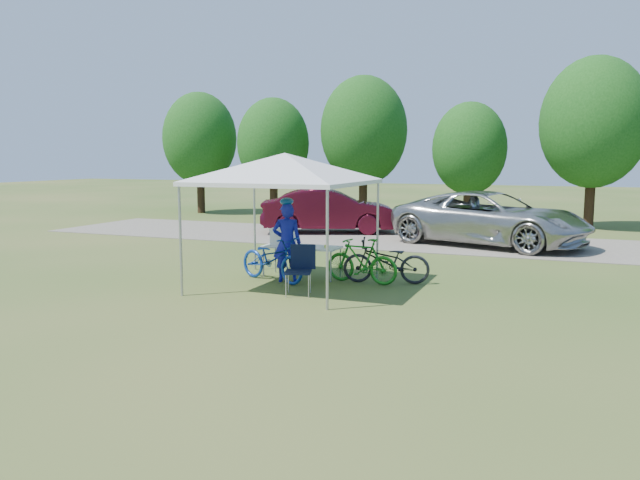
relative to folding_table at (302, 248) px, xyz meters
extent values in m
plane|color=#2D5119|center=(0.11, -1.08, -0.65)|extent=(100.00, 100.00, 0.00)
cube|color=gray|center=(0.11, 6.92, -0.64)|extent=(24.00, 5.00, 0.02)
cylinder|color=#A5A5AA|center=(-1.39, -2.58, 0.40)|extent=(0.05, 0.05, 2.10)
cylinder|color=#A5A5AA|center=(1.61, -2.58, 0.40)|extent=(0.05, 0.05, 2.10)
cylinder|color=#A5A5AA|center=(-1.39, 0.42, 0.40)|extent=(0.05, 0.05, 2.10)
cylinder|color=#A5A5AA|center=(1.61, 0.42, 0.40)|extent=(0.05, 0.05, 2.10)
cube|color=silver|center=(0.11, -1.08, 1.49)|extent=(3.15, 3.15, 0.08)
pyramid|color=silver|center=(0.11, -1.08, 2.08)|extent=(4.53, 4.53, 0.55)
cylinder|color=#382314|center=(-10.89, 12.92, 0.29)|extent=(0.36, 0.36, 1.89)
ellipsoid|color=#144711|center=(-10.89, 12.92, 2.86)|extent=(3.46, 3.46, 4.32)
cylinder|color=#382314|center=(-6.89, 12.62, 0.22)|extent=(0.36, 0.36, 1.75)
ellipsoid|color=#144711|center=(-6.89, 12.62, 2.60)|extent=(3.20, 3.20, 4.00)
cylinder|color=#382314|center=(-2.89, 13.22, 0.36)|extent=(0.36, 0.36, 2.03)
ellipsoid|color=#144711|center=(-2.89, 13.22, 3.12)|extent=(3.71, 3.71, 4.64)
cylinder|color=#382314|center=(1.61, 13.02, 0.15)|extent=(0.36, 0.36, 1.61)
ellipsoid|color=#144711|center=(1.61, 13.02, 2.34)|extent=(2.94, 2.94, 3.68)
cylinder|color=#382314|center=(6.11, 12.72, 0.40)|extent=(0.36, 0.36, 2.10)
ellipsoid|color=#144711|center=(6.11, 12.72, 3.25)|extent=(3.84, 3.84, 4.80)
cube|color=white|center=(0.00, 0.00, 0.02)|extent=(1.70, 0.71, 0.04)
cylinder|color=#A5A5AA|center=(-0.80, -0.30, -0.32)|extent=(0.04, 0.04, 0.66)
cylinder|color=#A5A5AA|center=(0.80, -0.30, -0.32)|extent=(0.04, 0.04, 0.66)
cylinder|color=#A5A5AA|center=(-0.80, 0.30, -0.32)|extent=(0.04, 0.04, 0.66)
cylinder|color=#A5A5AA|center=(0.80, 0.30, -0.32)|extent=(0.04, 0.04, 0.66)
cube|color=black|center=(0.67, -1.70, -0.20)|extent=(0.62, 0.62, 0.04)
cube|color=black|center=(0.67, -1.46, 0.06)|extent=(0.48, 0.20, 0.49)
cylinder|color=#A5A5AA|center=(0.45, -1.91, -0.44)|extent=(0.02, 0.02, 0.43)
cylinder|color=#A5A5AA|center=(0.88, -1.91, -0.44)|extent=(0.02, 0.02, 0.43)
cylinder|color=#A5A5AA|center=(0.45, -1.48, -0.44)|extent=(0.02, 0.02, 0.43)
cylinder|color=#A5A5AA|center=(0.88, -1.48, -0.44)|extent=(0.02, 0.02, 0.43)
cube|color=white|center=(-0.46, 0.00, 0.21)|extent=(0.49, 0.33, 0.33)
cube|color=white|center=(-0.46, 0.00, 0.39)|extent=(0.52, 0.35, 0.04)
cylinder|color=#D1ED37|center=(0.60, -0.05, 0.07)|extent=(0.08, 0.08, 0.06)
imported|color=#121698|center=(-0.08, -0.59, 0.19)|extent=(0.72, 0.60, 1.68)
imported|color=#11389C|center=(-0.41, -0.65, -0.17)|extent=(1.95, 1.25, 0.97)
imported|color=#1A781A|center=(1.44, -0.15, -0.17)|extent=(1.64, 0.62, 0.96)
imported|color=black|center=(1.93, 0.03, -0.18)|extent=(1.91, 1.02, 0.95)
imported|color=#B2B2AD|center=(3.27, 6.64, 0.17)|extent=(6.34, 4.32, 1.61)
imported|color=#430B19|center=(-2.37, 7.75, 0.13)|extent=(4.93, 3.23, 1.54)
camera|label=1|loc=(5.47, -12.48, 1.99)|focal=35.00mm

